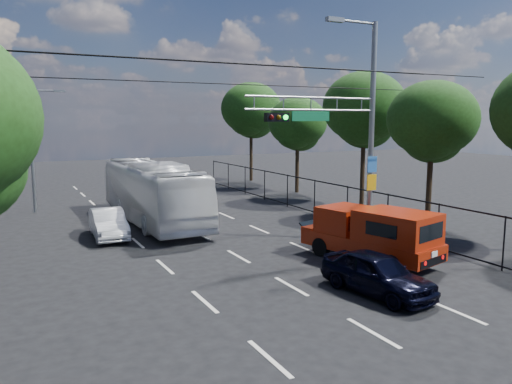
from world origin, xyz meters
TOP-DOWN VIEW (x-y plane):
  - ground at (0.00, 0.00)m, footprint 120.00×120.00m
  - lane_markings at (-0.00, 14.00)m, footprint 6.12×38.00m
  - signal_mast at (5.28, 7.99)m, footprint 6.43×0.39m
  - streetlight_left at (-6.33, 22.00)m, footprint 2.09×0.22m
  - utility_wires at (0.00, 8.83)m, footprint 22.00×5.04m
  - fence_right at (7.60, 12.17)m, footprint 0.06×34.03m
  - tree_right_b at (11.22, 9.02)m, footprint 4.50×4.50m
  - tree_right_c at (11.82, 15.02)m, footprint 5.10×5.10m
  - tree_right_d at (11.42, 22.02)m, footprint 4.32×4.32m
  - tree_right_e at (11.62, 30.02)m, footprint 5.28×5.28m
  - red_pickup at (4.26, 5.13)m, footprint 3.26×5.83m
  - navy_hatchback at (2.00, 2.19)m, footprint 2.04×4.03m
  - white_bus at (-1.11, 16.24)m, footprint 2.75×11.38m
  - white_van at (-3.92, 13.66)m, footprint 1.58×4.01m

SIDE VIEW (x-z plane):
  - ground at x=0.00m, z-range 0.00..0.00m
  - lane_markings at x=0.00m, z-range 0.00..0.01m
  - white_van at x=-3.92m, z-range 0.00..1.30m
  - navy_hatchback at x=2.00m, z-range 0.00..1.32m
  - fence_right at x=7.60m, z-range 0.03..2.03m
  - red_pickup at x=4.26m, z-range 0.07..2.13m
  - white_bus at x=-1.11m, z-range 0.00..3.16m
  - streetlight_left at x=-6.33m, z-range 0.40..7.48m
  - tree_right_d at x=11.42m, z-range 1.34..8.36m
  - tree_right_b at x=11.22m, z-range 1.40..8.71m
  - signal_mast at x=5.28m, z-range 0.49..9.99m
  - tree_right_c at x=11.82m, z-range 1.59..9.88m
  - tree_right_e at x=11.62m, z-range 1.65..10.23m
  - utility_wires at x=0.00m, z-range 6.86..7.60m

